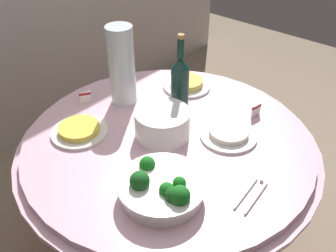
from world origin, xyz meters
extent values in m
plane|color=gray|center=(0.00, 0.00, 0.00)|extent=(6.00, 6.00, 0.00)
cylinder|color=maroon|center=(0.00, 0.00, 0.34)|extent=(1.01, 1.01, 0.69)
cylinder|color=#E0B2C6|center=(0.00, 0.00, 0.70)|extent=(1.16, 1.16, 0.02)
cylinder|color=#E0B2C6|center=(0.00, 0.00, 0.72)|extent=(1.10, 1.10, 0.03)
cylinder|color=white|center=(-0.24, -0.19, 0.77)|extent=(0.26, 0.26, 0.05)
cylinder|color=white|center=(-0.24, -0.19, 0.80)|extent=(0.28, 0.28, 0.01)
sphere|color=#19691E|center=(-0.26, -0.27, 0.82)|extent=(0.06, 0.06, 0.06)
sphere|color=#19591E|center=(-0.30, -0.14, 0.82)|extent=(0.06, 0.06, 0.06)
sphere|color=#19701E|center=(-0.22, -0.10, 0.81)|extent=(0.05, 0.05, 0.05)
sphere|color=#19701E|center=(-0.22, -0.24, 0.81)|extent=(0.04, 0.04, 0.04)
sphere|color=#19551E|center=(-0.27, -0.26, 0.81)|extent=(0.05, 0.05, 0.05)
sphere|color=#196E1E|center=(-0.26, -0.22, 0.81)|extent=(0.05, 0.05, 0.05)
cylinder|color=white|center=(-0.01, 0.02, 0.74)|extent=(0.21, 0.21, 0.01)
cylinder|color=white|center=(-0.01, 0.02, 0.76)|extent=(0.21, 0.21, 0.01)
cylinder|color=white|center=(-0.01, 0.02, 0.77)|extent=(0.21, 0.21, 0.01)
cylinder|color=white|center=(-0.01, 0.02, 0.78)|extent=(0.21, 0.21, 0.01)
cylinder|color=white|center=(-0.01, 0.02, 0.79)|extent=(0.21, 0.21, 0.01)
cylinder|color=white|center=(-0.01, 0.02, 0.80)|extent=(0.21, 0.21, 0.01)
cylinder|color=white|center=(-0.01, 0.02, 0.80)|extent=(0.21, 0.21, 0.01)
cylinder|color=white|center=(-0.01, 0.02, 0.81)|extent=(0.21, 0.21, 0.01)
cylinder|color=white|center=(-0.01, 0.02, 0.82)|extent=(0.21, 0.21, 0.01)
cylinder|color=white|center=(-0.01, 0.02, 0.83)|extent=(0.21, 0.21, 0.01)
cylinder|color=white|center=(-0.01, 0.02, 0.84)|extent=(0.21, 0.21, 0.01)
cylinder|color=#0E2E25|center=(0.17, 0.09, 0.84)|extent=(0.07, 0.07, 0.20)
cone|color=#0E2E25|center=(0.17, 0.09, 0.96)|extent=(0.07, 0.07, 0.04)
cylinder|color=#0E2E25|center=(0.17, 0.09, 1.02)|extent=(0.03, 0.03, 0.08)
cylinder|color=#B2844C|center=(0.17, 0.09, 1.07)|extent=(0.03, 0.03, 0.02)
cylinder|color=silver|center=(0.07, 0.31, 0.91)|extent=(0.11, 0.11, 0.34)
sphere|color=#E5B26B|center=(0.09, 0.31, 0.78)|extent=(0.06, 0.06, 0.06)
sphere|color=#E5B26B|center=(0.06, 0.33, 0.78)|extent=(0.06, 0.06, 0.06)
sphere|color=#E5B26B|center=(0.06, 0.30, 0.78)|extent=(0.06, 0.06, 0.06)
sphere|color=#72C64C|center=(0.09, 0.33, 0.83)|extent=(0.06, 0.06, 0.06)
sphere|color=#72C64C|center=(0.05, 0.32, 0.83)|extent=(0.06, 0.06, 0.06)
sphere|color=#72C64C|center=(0.07, 0.29, 0.83)|extent=(0.06, 0.06, 0.06)
sphere|color=red|center=(0.08, 0.33, 0.89)|extent=(0.06, 0.06, 0.06)
sphere|color=red|center=(0.05, 0.31, 0.89)|extent=(0.06, 0.06, 0.06)
sphere|color=red|center=(0.08, 0.30, 0.89)|extent=(0.06, 0.06, 0.06)
sphere|color=#E5B26B|center=(0.06, 0.33, 0.94)|extent=(0.06, 0.06, 0.06)
sphere|color=#E5B26B|center=(0.05, 0.30, 0.94)|extent=(0.06, 0.06, 0.06)
sphere|color=#E5B26B|center=(0.09, 0.31, 0.94)|extent=(0.06, 0.06, 0.06)
sphere|color=#72C64C|center=(0.05, 0.33, 0.99)|extent=(0.06, 0.06, 0.06)
sphere|color=#72C64C|center=(0.06, 0.29, 0.99)|extent=(0.06, 0.06, 0.06)
sphere|color=#72C64C|center=(0.09, 0.32, 0.99)|extent=(0.06, 0.06, 0.06)
cylinder|color=silver|center=(-0.06, -0.42, 0.74)|extent=(0.16, 0.02, 0.01)
cylinder|color=silver|center=(-0.06, -0.38, 0.74)|extent=(0.16, 0.02, 0.01)
sphere|color=silver|center=(0.02, -0.40, 0.74)|extent=(0.01, 0.01, 0.01)
cylinder|color=white|center=(0.15, -0.18, 0.75)|extent=(0.22, 0.22, 0.01)
cylinder|color=white|center=(0.15, -0.18, 0.76)|extent=(0.15, 0.15, 0.02)
cylinder|color=white|center=(0.34, 0.18, 0.75)|extent=(0.22, 0.22, 0.01)
cylinder|color=#EACC60|center=(0.34, 0.18, 0.77)|extent=(0.15, 0.15, 0.03)
cylinder|color=white|center=(-0.21, 0.27, 0.75)|extent=(0.22, 0.22, 0.01)
cylinder|color=#F2D14C|center=(-0.21, 0.27, 0.76)|extent=(0.16, 0.16, 0.02)
cube|color=white|center=(0.34, -0.18, 0.77)|extent=(0.05, 0.02, 0.05)
cube|color=maroon|center=(0.34, -0.18, 0.79)|extent=(0.05, 0.02, 0.01)
cube|color=white|center=(-0.05, 0.43, 0.77)|extent=(0.05, 0.03, 0.05)
cube|color=maroon|center=(-0.05, 0.43, 0.79)|extent=(0.05, 0.03, 0.01)
camera|label=1|loc=(-0.85, -0.73, 1.61)|focal=39.45mm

